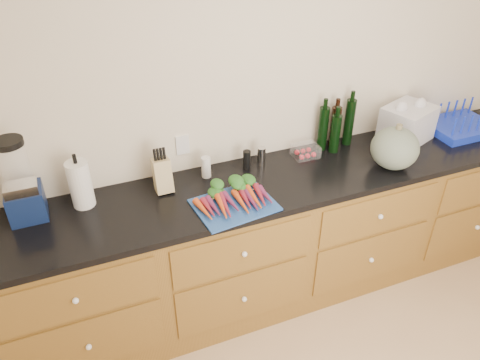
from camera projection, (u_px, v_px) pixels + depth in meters
name	position (u px, v px, depth m)	size (l,w,h in m)	color
wall_back	(273.00, 100.00, 2.90)	(4.10, 0.05, 2.60)	beige
cabinets	(289.00, 237.00, 3.11)	(3.60, 0.64, 0.90)	brown
countertop	(293.00, 178.00, 2.86)	(3.64, 0.62, 0.04)	black
cutting_board	(234.00, 205.00, 2.58)	(0.43, 0.33, 0.01)	#214B94
carrots	(232.00, 197.00, 2.59)	(0.39, 0.29, 0.06)	#E6501B
squash	(395.00, 148.00, 2.85)	(0.29, 0.29, 0.26)	#556353
blender_appliance	(21.00, 185.00, 2.39)	(0.18, 0.18, 0.46)	#0F1D47
paper_towel	(80.00, 184.00, 2.52)	(0.12, 0.12, 0.27)	white
knife_block	(162.00, 175.00, 2.66)	(0.10, 0.10, 0.19)	tan
grinder_salt	(206.00, 167.00, 2.79)	(0.06, 0.06, 0.13)	silver
grinder_pepper	(247.00, 160.00, 2.88)	(0.05, 0.05, 0.12)	black
canister_chrome	(261.00, 156.00, 2.91)	(0.05, 0.05, 0.12)	silver
tomato_box	(306.00, 151.00, 3.01)	(0.16, 0.13, 0.07)	white
bottles	(336.00, 127.00, 3.05)	(0.26, 0.13, 0.32)	black
grocery_bag	(407.00, 124.00, 3.15)	(0.33, 0.26, 0.24)	white
dish_rack	(460.00, 125.00, 3.30)	(0.45, 0.36, 0.18)	#152EBE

